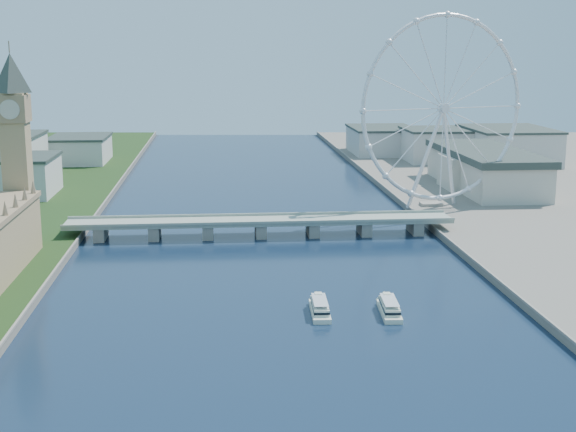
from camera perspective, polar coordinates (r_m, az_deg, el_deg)
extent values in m
cube|color=tan|center=(441.87, -18.68, 3.11)|extent=(13.00, 13.00, 80.00)
cube|color=#937A59|center=(438.54, -18.95, 7.25)|extent=(15.00, 15.00, 14.00)
pyramid|color=#2D3833|center=(437.53, -19.20, 10.90)|extent=(20.02, 20.02, 20.00)
cube|color=gray|center=(457.77, -1.97, -0.38)|extent=(220.00, 22.00, 2.00)
cube|color=gray|center=(462.96, -13.16, -1.15)|extent=(6.00, 20.00, 7.50)
cube|color=gray|center=(459.62, -9.45, -1.09)|extent=(6.00, 20.00, 7.50)
cube|color=gray|center=(458.23, -5.71, -1.02)|extent=(6.00, 20.00, 7.50)
cube|color=gray|center=(458.79, -1.96, -0.96)|extent=(6.00, 20.00, 7.50)
cube|color=gray|center=(461.31, 1.76, -0.88)|extent=(6.00, 20.00, 7.50)
cube|color=gray|center=(465.75, 5.43, -0.81)|extent=(6.00, 20.00, 7.50)
cube|color=gray|center=(472.06, 9.01, -0.73)|extent=(6.00, 20.00, 7.50)
torus|color=silver|center=(523.34, 11.00, 7.53)|extent=(113.60, 39.12, 118.60)
cylinder|color=silver|center=(523.34, 11.00, 7.53)|extent=(7.25, 6.61, 6.00)
cube|color=gray|center=(540.35, 10.14, 0.84)|extent=(14.00, 10.00, 2.00)
cube|color=beige|center=(599.41, -18.15, 2.67)|extent=(40.00, 60.00, 26.00)
cube|color=beige|center=(695.14, -19.74, 3.99)|extent=(60.00, 80.00, 32.00)
cube|color=beige|center=(762.94, -14.58, 4.56)|extent=(50.00, 70.00, 22.00)
cube|color=beige|center=(759.97, 10.58, 4.94)|extent=(60.00, 60.00, 28.00)
cube|color=beige|center=(759.43, 15.36, 4.79)|extent=(70.00, 90.00, 30.00)
cube|color=beige|center=(808.73, 6.69, 5.32)|extent=(60.00, 80.00, 24.00)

